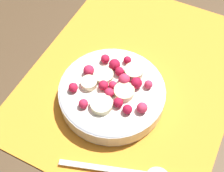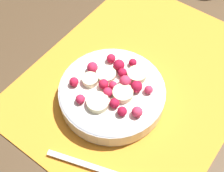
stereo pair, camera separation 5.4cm
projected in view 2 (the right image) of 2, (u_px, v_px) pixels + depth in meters
ground_plane at (139, 79)px, 0.60m from camera, size 3.00×3.00×0.00m
placemat at (139, 78)px, 0.60m from camera, size 0.48×0.38×0.01m
fruit_bowl at (112, 92)px, 0.55m from camera, size 0.19×0.19×0.05m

